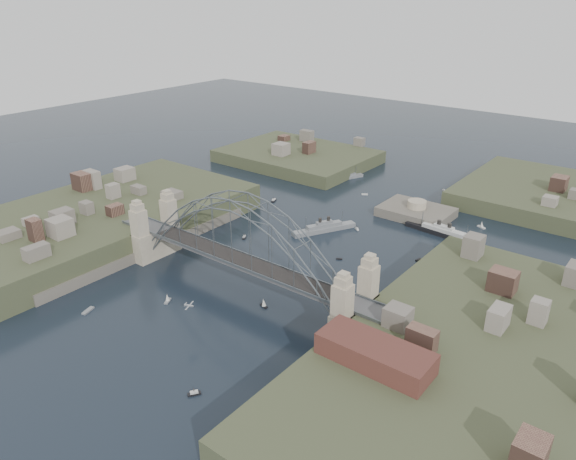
# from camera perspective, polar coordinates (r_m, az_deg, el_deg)

# --- Properties ---
(ground) EXTENTS (500.00, 500.00, 0.00)m
(ground) POSITION_cam_1_polar(r_m,az_deg,el_deg) (132.62, -4.83, -6.45)
(ground) COLOR black
(ground) RESTS_ON ground
(bridge) EXTENTS (84.00, 13.80, 24.60)m
(bridge) POSITION_cam_1_polar(r_m,az_deg,el_deg) (126.85, -5.02, -1.64)
(bridge) COLOR #4E4E51
(bridge) RESTS_ON ground
(shore_west) EXTENTS (50.50, 90.00, 12.00)m
(shore_west) POSITION_cam_1_polar(r_m,az_deg,el_deg) (172.25, -19.06, 0.41)
(shore_west) COLOR #3D4329
(shore_west) RESTS_ON ground
(shore_east) EXTENTS (50.50, 90.00, 12.00)m
(shore_east) POSITION_cam_1_polar(r_m,az_deg,el_deg) (107.51, 19.12, -14.76)
(shore_east) COLOR #3D4329
(shore_east) RESTS_ON ground
(headland_nw) EXTENTS (60.00, 45.00, 9.00)m
(headland_nw) POSITION_cam_1_polar(r_m,az_deg,el_deg) (232.43, 1.02, 7.32)
(headland_nw) COLOR #3D4329
(headland_nw) RESTS_ON ground
(headland_ne) EXTENTS (70.00, 55.00, 9.50)m
(headland_ne) POSITION_cam_1_polar(r_m,az_deg,el_deg) (206.01, 27.82, 2.34)
(headland_ne) COLOR #3D4329
(headland_ne) RESTS_ON ground
(fort_island) EXTENTS (22.00, 16.00, 9.40)m
(fort_island) POSITION_cam_1_polar(r_m,az_deg,el_deg) (179.99, 13.33, 1.32)
(fort_island) COLOR #5C564B
(fort_island) RESTS_ON ground
(wharf_shed) EXTENTS (20.00, 8.00, 4.00)m
(wharf_shed) POSITION_cam_1_polar(r_m,az_deg,el_deg) (95.96, 9.18, -12.76)
(wharf_shed) COLOR #592D26
(wharf_shed) RESTS_ON shore_east
(finger_pier) EXTENTS (4.00, 22.00, 1.40)m
(finger_pier) POSITION_cam_1_polar(r_m,az_deg,el_deg) (94.83, 1.53, -20.31)
(finger_pier) COLOR #4E4E51
(finger_pier) RESTS_ON ground
(naval_cruiser_near) EXTENTS (11.98, 19.53, 6.18)m
(naval_cruiser_near) POSITION_cam_1_polar(r_m,az_deg,el_deg) (163.99, 3.84, 0.17)
(naval_cruiser_near) COLOR gray
(naval_cruiser_near) RESTS_ON ground
(naval_cruiser_far) EXTENTS (7.66, 14.35, 4.98)m
(naval_cruiser_far) POSITION_cam_1_polar(r_m,az_deg,el_deg) (211.58, 6.19, 5.57)
(naval_cruiser_far) COLOR gray
(naval_cruiser_far) RESTS_ON ground
(ocean_liner) EXTENTS (24.52, 5.54, 5.97)m
(ocean_liner) POSITION_cam_1_polar(r_m,az_deg,el_deg) (167.41, 16.09, -0.27)
(ocean_liner) COLOR black
(ocean_liner) RESTS_ON ground
(aeroplane) EXTENTS (2.00, 3.43, 0.52)m
(aeroplane) POSITION_cam_1_polar(r_m,az_deg,el_deg) (115.55, -10.48, -7.83)
(aeroplane) COLOR #ABAEB2
(small_boat_a) EXTENTS (1.91, 2.45, 1.43)m
(small_boat_a) POSITION_cam_1_polar(r_m,az_deg,el_deg) (159.91, -4.65, -0.77)
(small_boat_a) COLOR silver
(small_boat_a) RESTS_ON ground
(small_boat_b) EXTENTS (1.74, 1.32, 0.45)m
(small_boat_b) POSITION_cam_1_polar(r_m,az_deg,el_deg) (147.61, 5.44, -3.06)
(small_boat_b) COLOR silver
(small_boat_b) RESTS_ON ground
(small_boat_c) EXTENTS (1.99, 2.68, 2.38)m
(small_boat_c) POSITION_cam_1_polar(r_m,az_deg,el_deg) (130.56, -12.63, -7.10)
(small_boat_c) COLOR silver
(small_boat_c) RESTS_ON ground
(small_boat_d) EXTENTS (1.14, 2.07, 0.45)m
(small_boat_d) POSITION_cam_1_polar(r_m,az_deg,el_deg) (150.75, 13.63, -3.07)
(small_boat_d) COLOR silver
(small_boat_d) RESTS_ON ground
(small_boat_e) EXTENTS (2.04, 3.25, 1.43)m
(small_boat_e) POSITION_cam_1_polar(r_m,az_deg,el_deg) (187.91, -1.51, 3.16)
(small_boat_e) COLOR silver
(small_boat_e) RESTS_ON ground
(small_boat_f) EXTENTS (1.75, 1.40, 1.43)m
(small_boat_f) POSITION_cam_1_polar(r_m,az_deg,el_deg) (166.22, 7.30, 0.11)
(small_boat_f) COLOR silver
(small_boat_f) RESTS_ON ground
(small_boat_g) EXTENTS (1.98, 2.44, 1.43)m
(small_boat_g) POSITION_cam_1_polar(r_m,az_deg,el_deg) (103.25, -9.89, -16.65)
(small_boat_g) COLOR silver
(small_boat_g) RESTS_ON ground
(small_boat_h) EXTENTS (2.30, 1.81, 0.45)m
(small_boat_h) POSITION_cam_1_polar(r_m,az_deg,el_deg) (195.71, 8.11, 3.74)
(small_boat_h) COLOR silver
(small_boat_h) RESTS_ON ground
(small_boat_i) EXTENTS (1.83, 2.59, 0.45)m
(small_boat_i) POSITION_cam_1_polar(r_m,az_deg,el_deg) (126.92, 12.09, -8.38)
(small_boat_i) COLOR silver
(small_boat_i) RESTS_ON ground
(small_boat_j) EXTENTS (2.08, 3.47, 0.45)m
(small_boat_j) POSITION_cam_1_polar(r_m,az_deg,el_deg) (132.42, -20.39, -8.01)
(small_boat_j) COLOR silver
(small_boat_j) RESTS_ON ground
(small_boat_k) EXTENTS (2.13, 1.48, 0.45)m
(small_boat_k) POSITION_cam_1_polar(r_m,az_deg,el_deg) (205.91, 16.23, 4.03)
(small_boat_k) COLOR silver
(small_boat_k) RESTS_ON ground
(small_boat_l) EXTENTS (2.25, 2.75, 1.43)m
(small_boat_l) POSITION_cam_1_polar(r_m,az_deg,el_deg) (170.56, -7.40, 0.73)
(small_boat_l) COLOR silver
(small_boat_l) RESTS_ON ground
(small_boat_m) EXTENTS (2.27, 1.28, 2.38)m
(small_boat_m) POSITION_cam_1_polar(r_m,az_deg,el_deg) (125.70, -2.59, -7.75)
(small_boat_m) COLOR silver
(small_boat_m) RESTS_ON ground
(small_boat_n) EXTENTS (2.90, 1.97, 2.38)m
(small_boat_n) POSITION_cam_1_polar(r_m,az_deg,el_deg) (176.63, 19.78, 0.47)
(small_boat_n) COLOR silver
(small_boat_n) RESTS_ON ground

